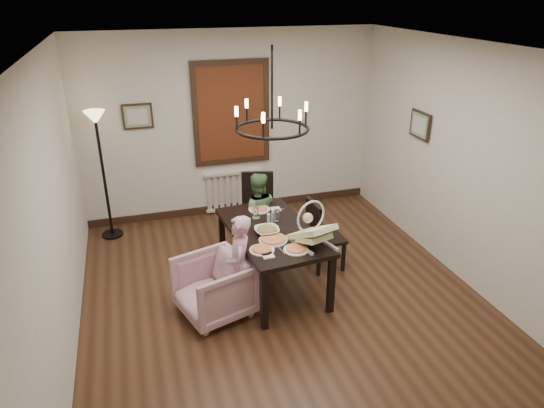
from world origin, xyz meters
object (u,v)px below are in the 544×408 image
armchair (214,288)px  baby_bouncer (312,230)px  elderly_woman (240,274)px  drinking_glass (273,219)px  chair_far (258,210)px  chair_right (327,234)px  seated_man (257,221)px  dining_table (272,236)px  floor_lamp (104,178)px

armchair → baby_bouncer: (1.08, -0.11, 0.59)m
elderly_woman → drinking_glass: elderly_woman is taller
chair_far → chair_right: 1.09m
seated_man → drinking_glass: size_ratio=7.56×
dining_table → floor_lamp: bearing=128.9°
chair_right → elderly_woman: (-1.27, -0.61, 0.01)m
drinking_glass → floor_lamp: size_ratio=0.07×
dining_table → elderly_woman: 0.67m
baby_bouncer → dining_table: bearing=105.9°
chair_right → seated_man: (-0.75, 0.59, 0.01)m
dining_table → baby_bouncer: bearing=-62.7°
seated_man → baby_bouncer: baby_bouncer is taller
chair_far → elderly_woman: size_ratio=1.03×
seated_man → baby_bouncer: bearing=110.7°
seated_man → baby_bouncer: size_ratio=1.82×
chair_right → elderly_woman: size_ratio=0.97×
drinking_glass → floor_lamp: bearing=137.0°
drinking_glass → dining_table: bearing=-110.0°
elderly_woman → floor_lamp: 2.72m
chair_right → floor_lamp: floor_lamp is taller
chair_far → elderly_woman: (-0.61, -1.48, -0.02)m
elderly_woman → floor_lamp: size_ratio=0.54×
dining_table → drinking_glass: size_ratio=13.27×
dining_table → floor_lamp: floor_lamp is taller
chair_far → drinking_glass: size_ratio=7.90×
elderly_woman → floor_lamp: floor_lamp is taller
chair_right → armchair: bearing=108.2°
seated_man → floor_lamp: 2.23m
seated_man → drinking_glass: (0.01, -0.67, 0.34)m
floor_lamp → armchair: bearing=-64.3°
dining_table → drinking_glass: bearing=64.5°
dining_table → elderly_woman: bearing=-145.2°
drinking_glass → chair_far: bearing=85.4°
dining_table → chair_right: size_ratio=1.79×
dining_table → seated_man: 0.81m
chair_right → baby_bouncer: baby_bouncer is taller
chair_far → floor_lamp: (-1.98, 0.83, 0.40)m
armchair → seated_man: seated_man is taller
dining_table → elderly_woman: (-0.49, -0.42, -0.18)m
armchair → seated_man: (0.81, 1.15, 0.15)m
armchair → drinking_glass: drinking_glass is taller
elderly_woman → baby_bouncer: baby_bouncer is taller
armchair → drinking_glass: size_ratio=5.79×
drinking_glass → baby_bouncer: bearing=-66.2°
baby_bouncer → elderly_woman: bearing=158.9°
dining_table → chair_right: 0.83m
chair_right → drinking_glass: bearing=94.3°
armchair → chair_far: bearing=130.5°
armchair → seated_man: 1.41m
dining_table → drinking_glass: drinking_glass is taller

